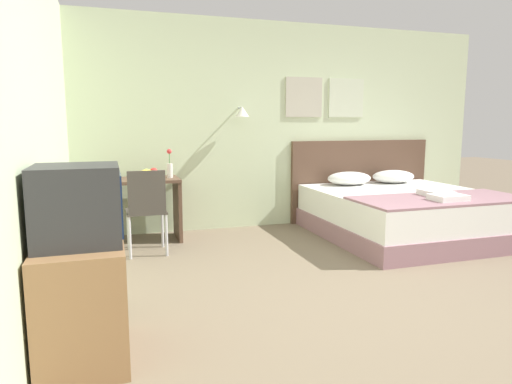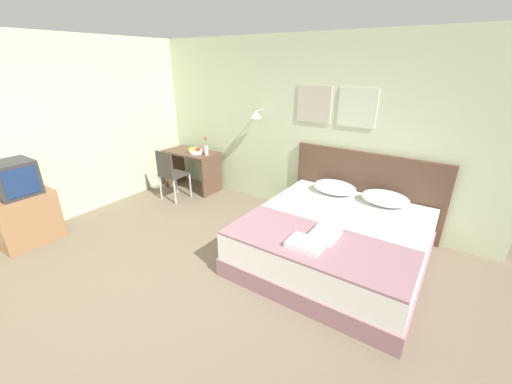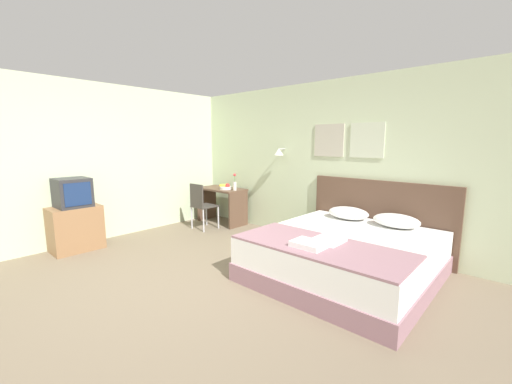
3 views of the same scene
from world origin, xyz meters
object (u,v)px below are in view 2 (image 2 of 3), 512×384
television (14,179)px  throw_blanket (316,243)px  tv_stand (26,218)px  pillow_right (385,198)px  desk (192,163)px  bed (335,241)px  desk_chair (170,172)px  fruit_bowl (196,151)px  headboard (364,191)px  folded_towel_mid_bed (306,244)px  folded_towel_near_foot (325,234)px  flower_vase (206,148)px  pillow_left (335,187)px

television → throw_blanket: bearing=19.8°
tv_stand → throw_blanket: bearing=19.8°
pillow_right → desk: (-3.47, -0.03, -0.13)m
bed → desk_chair: bearing=177.4°
pillow_right → fruit_bowl: (-3.29, -0.07, 0.15)m
pillow_right → television: (-3.90, -2.67, 0.28)m
headboard → tv_stand: (-3.56, -2.96, -0.22)m
folded_towel_mid_bed → tv_stand: bearing=-162.1°
folded_towel_mid_bed → fruit_bowl: fruit_bowl is taller
headboard → folded_towel_near_foot: (0.04, -1.53, 0.04)m
desk_chair → television: television is taller
fruit_bowl → tv_stand: fruit_bowl is taller
headboard → folded_towel_near_foot: bearing=-88.6°
desk → bed: bearing=-13.6°
fruit_bowl → television: television is taller
desk → tv_stand: 2.68m
bed → folded_towel_mid_bed: folded_towel_mid_bed is taller
throw_blanket → television: (-3.56, -1.28, 0.36)m
throw_blanket → folded_towel_mid_bed: (-0.05, -0.15, 0.04)m
desk → throw_blanket: bearing=-23.5°
pillow_right → folded_towel_near_foot: pillow_right is taller
pillow_right → fruit_bowl: bearing=-178.8°
folded_towel_mid_bed → flower_vase: bearing=150.9°
pillow_right → desk_chair: size_ratio=0.68×
throw_blanket → folded_towel_near_foot: (0.04, 0.15, 0.04)m
throw_blanket → tv_stand: tv_stand is taller
bed → desk_chair: (-3.04, 0.14, 0.26)m
bed → pillow_left: (-0.34, 0.78, 0.36)m
pillow_left → folded_towel_mid_bed: size_ratio=1.73×
pillow_right → folded_towel_near_foot: bearing=-103.8°
folded_towel_mid_bed → folded_towel_near_foot: bearing=73.7°
tv_stand → headboard: bearing=39.7°
throw_blanket → fruit_bowl: size_ratio=7.33×
fruit_bowl → desk: bearing=166.8°
pillow_left → desk: desk is taller
throw_blanket → folded_towel_mid_bed: 0.16m
folded_towel_near_foot → pillow_right: bearing=76.2°
throw_blanket → desk_chair: 3.13m
bed → tv_stand: 4.03m
fruit_bowl → folded_towel_mid_bed: bearing=-26.7°
folded_towel_near_foot → television: television is taller
tv_stand → folded_towel_near_foot: bearing=21.7°
folded_towel_mid_bed → desk: desk is taller
headboard → desk_chair: size_ratio=2.36×
headboard → folded_towel_mid_bed: bearing=-91.5°
flower_vase → television: television is taller
headboard → desk_chair: bearing=-163.0°
tv_stand → desk_chair: bearing=75.5°
throw_blanket → flower_vase: bearing=153.7°
folded_towel_mid_bed → desk: bearing=154.0°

